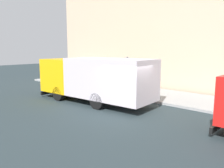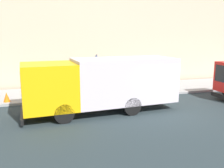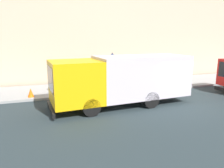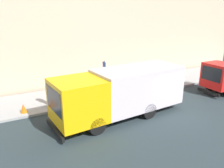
{
  "view_description": "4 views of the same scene",
  "coord_description": "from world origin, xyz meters",
  "px_view_note": "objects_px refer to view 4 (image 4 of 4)",
  "views": [
    {
      "loc": [
        -8.76,
        -7.06,
        3.34
      ],
      "look_at": [
        0.74,
        1.75,
        1.3
      ],
      "focal_mm": 36.27,
      "sensor_mm": 36.0,
      "label": 1
    },
    {
      "loc": [
        -11.37,
        6.08,
        3.9
      ],
      "look_at": [
        1.75,
        2.33,
        1.22
      ],
      "focal_mm": 39.18,
      "sensor_mm": 36.0,
      "label": 2
    },
    {
      "loc": [
        -10.44,
        7.46,
        3.77
      ],
      "look_at": [
        1.32,
        3.57,
        1.11
      ],
      "focal_mm": 34.61,
      "sensor_mm": 36.0,
      "label": 3
    },
    {
      "loc": [
        -9.73,
        9.31,
        5.74
      ],
      "look_at": [
        1.72,
        3.18,
        1.7
      ],
      "focal_mm": 35.78,
      "sensor_mm": 36.0,
      "label": 4
    }
  ],
  "objects_px": {
    "pedestrian_walking": "(49,93)",
    "street_sign_post": "(105,77)",
    "pedestrian_standing": "(70,86)",
    "traffic_cone_orange": "(24,108)",
    "large_utility_truck": "(121,91)"
  },
  "relations": [
    {
      "from": "pedestrian_standing",
      "to": "street_sign_post",
      "type": "bearing_deg",
      "value": 149.39
    },
    {
      "from": "large_utility_truck",
      "to": "street_sign_post",
      "type": "xyz_separation_m",
      "value": [
        2.79,
        -0.35,
        0.14
      ]
    },
    {
      "from": "pedestrian_standing",
      "to": "street_sign_post",
      "type": "relative_size",
      "value": 0.62
    },
    {
      "from": "pedestrian_standing",
      "to": "traffic_cone_orange",
      "type": "relative_size",
      "value": 2.97
    },
    {
      "from": "large_utility_truck",
      "to": "traffic_cone_orange",
      "type": "xyz_separation_m",
      "value": [
        2.86,
        5.01,
        -1.14
      ]
    },
    {
      "from": "pedestrian_standing",
      "to": "street_sign_post",
      "type": "height_order",
      "value": "street_sign_post"
    },
    {
      "from": "pedestrian_walking",
      "to": "street_sign_post",
      "type": "height_order",
      "value": "street_sign_post"
    },
    {
      "from": "pedestrian_walking",
      "to": "pedestrian_standing",
      "type": "bearing_deg",
      "value": 132.38
    },
    {
      "from": "street_sign_post",
      "to": "traffic_cone_orange",
      "type": "bearing_deg",
      "value": 89.23
    },
    {
      "from": "large_utility_truck",
      "to": "pedestrian_walking",
      "type": "bearing_deg",
      "value": 40.29
    },
    {
      "from": "pedestrian_standing",
      "to": "traffic_cone_orange",
      "type": "xyz_separation_m",
      "value": [
        -1.1,
        3.28,
        -0.6
      ]
    },
    {
      "from": "pedestrian_walking",
      "to": "traffic_cone_orange",
      "type": "bearing_deg",
      "value": -49.11
    },
    {
      "from": "traffic_cone_orange",
      "to": "street_sign_post",
      "type": "bearing_deg",
      "value": -90.77
    },
    {
      "from": "pedestrian_standing",
      "to": "traffic_cone_orange",
      "type": "height_order",
      "value": "pedestrian_standing"
    },
    {
      "from": "large_utility_truck",
      "to": "pedestrian_walking",
      "type": "height_order",
      "value": "large_utility_truck"
    }
  ]
}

